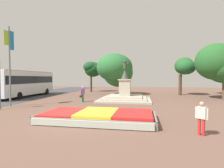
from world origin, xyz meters
TOP-DOWN VIEW (x-y plane):
  - ground_plane at (0.00, 0.00)m, footprint 79.40×79.40m
  - flower_planter at (1.42, -0.20)m, footprint 6.93×3.55m
  - statue_monument at (2.12, 9.62)m, footprint 5.80×5.80m
  - banner_pole at (-7.73, 3.64)m, footprint 0.14×1.30m
  - city_bus at (-11.61, 11.24)m, footprint 2.70×10.91m
  - pedestrian_with_handbag at (-2.20, 7.40)m, footprint 0.42×0.69m
  - pedestrian_near_planter at (6.62, -2.09)m, footprint 0.47×0.41m
  - park_tree_far_left at (10.43, 17.24)m, footprint 2.80×4.00m
  - park_tree_behind_statue at (0.13, 16.37)m, footprint 5.41×6.49m
  - park_tree_far_right at (13.32, 12.51)m, footprint 5.68×4.83m
  - park_tree_street_side at (16.10, 18.64)m, footprint 4.29×5.28m
  - park_tree_mid_canopy at (-4.98, 21.07)m, footprint 3.28×3.47m

SIDE VIEW (x-z plane):
  - ground_plane at x=0.00m, z-range 0.00..0.00m
  - flower_planter at x=1.42m, z-range -0.02..0.54m
  - statue_monument at x=2.12m, z-range -1.65..2.94m
  - pedestrian_near_planter at x=6.62m, z-range 0.11..1.63m
  - pedestrian_with_handbag at x=-2.20m, z-range 0.11..1.79m
  - city_bus at x=-11.61m, z-range 0.25..3.74m
  - park_tree_behind_statue at x=0.13m, z-range 0.72..6.97m
  - banner_pole at x=-7.73m, z-range 0.45..7.63m
  - park_tree_far_right at x=13.32m, z-range 0.81..7.55m
  - park_tree_mid_canopy at x=-4.98m, z-range 1.46..7.02m
  - park_tree_far_left at x=10.43m, z-range 1.40..7.09m
  - park_tree_street_side at x=16.10m, z-range 1.31..7.64m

